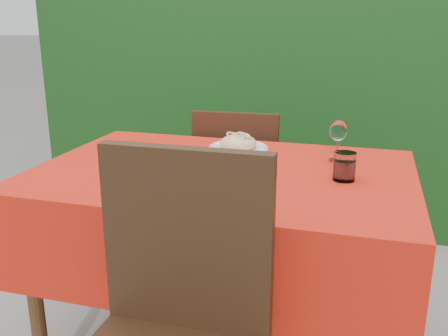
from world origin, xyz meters
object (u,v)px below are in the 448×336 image
(chair_near, at_px, (173,325))
(fork, at_px, (147,164))
(pizza_plate, at_px, (211,168))
(chair_far, at_px, (239,185))
(wine_glass, at_px, (338,132))
(pasta_plate, at_px, (238,146))
(water_glass, at_px, (344,168))

(chair_near, xyz_separation_m, fork, (-0.33, 0.58, 0.21))
(pizza_plate, height_order, fork, pizza_plate)
(chair_far, bearing_deg, wine_glass, 136.57)
(chair_far, relative_size, wine_glass, 5.59)
(chair_far, xyz_separation_m, pizza_plate, (0.09, -0.69, 0.29))
(chair_near, distance_m, pizza_plate, 0.57)
(pasta_plate, bearing_deg, pizza_plate, -90.82)
(chair_near, distance_m, fork, 0.70)
(pizza_plate, bearing_deg, fork, 166.34)
(water_glass, height_order, wine_glass, wine_glass)
(chair_far, bearing_deg, chair_near, 94.49)
(pasta_plate, xyz_separation_m, wine_glass, (0.37, -0.03, 0.08))
(pasta_plate, bearing_deg, chair_far, 104.01)
(wine_glass, bearing_deg, water_glass, -79.94)
(pasta_plate, distance_m, fork, 0.37)
(chair_far, xyz_separation_m, wine_glass, (0.46, -0.39, 0.37))
(chair_near, bearing_deg, pizza_plate, 96.91)
(chair_far, bearing_deg, water_glass, 126.44)
(water_glass, xyz_separation_m, fork, (-0.67, -0.02, -0.04))
(water_glass, relative_size, wine_glass, 0.60)
(chair_near, distance_m, pasta_plate, 0.88)
(water_glass, bearing_deg, wine_glass, 100.06)
(wine_glass, bearing_deg, chair_near, -110.60)
(wine_glass, relative_size, fork, 0.89)
(chair_far, xyz_separation_m, fork, (-0.17, -0.63, 0.27))
(pizza_plate, height_order, pasta_plate, pasta_plate)
(chair_near, relative_size, pasta_plate, 4.18)
(pizza_plate, relative_size, fork, 2.25)
(chair_near, bearing_deg, water_glass, 59.31)
(pasta_plate, xyz_separation_m, fork, (-0.26, -0.26, -0.02))
(pasta_plate, bearing_deg, chair_near, -85.57)
(chair_near, height_order, water_glass, chair_near)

